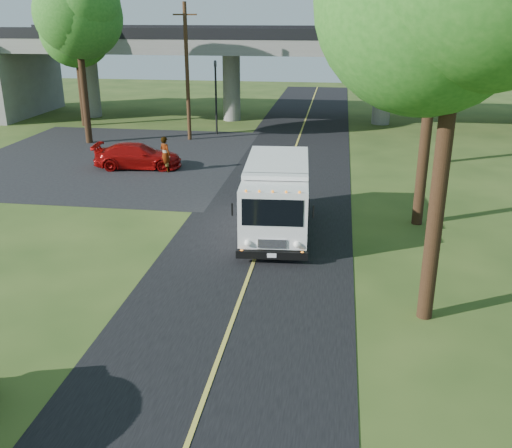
% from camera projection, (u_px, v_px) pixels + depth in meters
% --- Properties ---
extents(ground, '(120.00, 120.00, 0.00)m').
position_uv_depth(ground, '(233.00, 320.00, 16.48)').
color(ground, '#2D4518').
rests_on(ground, ground).
extents(road, '(7.00, 90.00, 0.02)m').
position_uv_depth(road, '(273.00, 209.00, 25.75)').
color(road, black).
rests_on(road, ground).
extents(parking_lot, '(16.00, 18.00, 0.01)m').
position_uv_depth(parking_lot, '(109.00, 158.00, 34.66)').
color(parking_lot, black).
rests_on(parking_lot, ground).
extents(lane_line, '(0.12, 90.00, 0.01)m').
position_uv_depth(lane_line, '(273.00, 208.00, 25.74)').
color(lane_line, gold).
rests_on(lane_line, road).
extents(overpass, '(54.00, 10.00, 7.30)m').
position_uv_depth(overpass, '(307.00, 64.00, 44.56)').
color(overpass, slate).
rests_on(overpass, ground).
extents(traffic_signal, '(0.18, 0.22, 5.20)m').
position_uv_depth(traffic_signal, '(216.00, 90.00, 40.29)').
color(traffic_signal, black).
rests_on(traffic_signal, ground).
extents(utility_pole, '(1.60, 0.26, 9.00)m').
position_uv_depth(utility_pole, '(187.00, 72.00, 38.15)').
color(utility_pole, '#472D19').
rests_on(utility_pole, ground).
extents(tree_right_far, '(5.77, 5.67, 10.99)m').
position_uv_depth(tree_right_far, '(465.00, 13.00, 30.73)').
color(tree_right_far, '#382314').
rests_on(tree_right_far, ground).
extents(tree_left_lot, '(5.60, 5.50, 10.50)m').
position_uv_depth(tree_left_lot, '(79.00, 20.00, 35.84)').
color(tree_left_lot, '#382314').
rests_on(tree_left_lot, ground).
extents(tree_left_far, '(5.26, 5.16, 9.89)m').
position_uv_depth(tree_left_far, '(76.00, 25.00, 41.97)').
color(tree_left_far, '#382314').
rests_on(tree_left_far, ground).
extents(step_van, '(2.91, 6.88, 2.83)m').
position_uv_depth(step_van, '(276.00, 195.00, 22.57)').
color(step_van, white).
rests_on(step_van, ground).
extents(red_sedan, '(5.08, 2.60, 1.41)m').
position_uv_depth(red_sedan, '(138.00, 156.00, 32.26)').
color(red_sedan, '#950A09').
rests_on(red_sedan, ground).
extents(pedestrian, '(0.86, 0.78, 1.98)m').
position_uv_depth(pedestrian, '(165.00, 154.00, 31.40)').
color(pedestrian, gray).
rests_on(pedestrian, ground).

